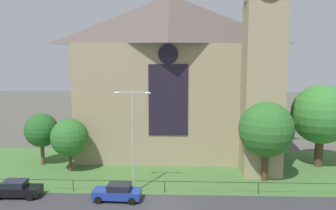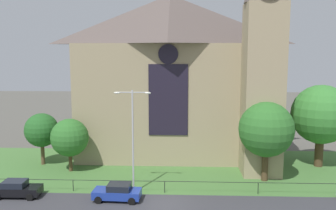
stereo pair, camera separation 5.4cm
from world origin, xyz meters
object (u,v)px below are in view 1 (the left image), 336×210
object	(u,v)px
church_building	(176,74)
tree_left_near	(70,138)
tree_right_near	(266,130)
parked_car_black	(17,189)
tree_left_far	(42,130)
parked_car_blue	(118,192)
streetlamp_near	(133,130)
tree_right_far	(321,115)

from	to	relation	value
church_building	tree_left_near	bearing A→B (deg)	-146.84
tree_right_near	parked_car_black	bearing A→B (deg)	-167.22
tree_right_near	tree_left_far	bearing A→B (deg)	169.65
tree_left_far	parked_car_blue	size ratio (longest dim) A/B	1.41
tree_left_far	parked_car_black	size ratio (longest dim) A/B	1.43
church_building	tree_left_near	distance (m)	15.16
tree_left_near	parked_car_black	distance (m)	8.54
tree_left_near	tree_left_far	distance (m)	4.61
tree_right_near	streetlamp_near	distance (m)	13.54
tree_right_near	tree_right_far	world-z (taller)	tree_right_far
church_building	tree_left_far	world-z (taller)	church_building
streetlamp_near	church_building	bearing A→B (deg)	74.82
tree_right_near	tree_left_near	xyz separation A→B (m)	(-20.74, 2.20, -1.55)
church_building	tree_right_near	distance (m)	14.30
tree_right_near	tree_left_far	world-z (taller)	tree_right_near
parked_car_blue	tree_left_far	bearing A→B (deg)	-41.40
church_building	tree_right_near	bearing A→B (deg)	-46.25
church_building	parked_car_blue	size ratio (longest dim) A/B	6.07
church_building	tree_right_near	xyz separation A→B (m)	(9.27, -9.69, -4.96)
tree_left_near	parked_car_blue	bearing A→B (deg)	-50.28
tree_right_near	streetlamp_near	bearing A→B (deg)	-163.31
parked_car_black	tree_right_far	bearing A→B (deg)	18.02
tree_left_far	parked_car_blue	bearing A→B (deg)	-44.16
church_building	tree_right_far	bearing A→B (deg)	-15.35
church_building	tree_left_near	size ratio (longest dim) A/B	4.45
tree_right_near	streetlamp_near	size ratio (longest dim) A/B	0.84
church_building	tree_right_far	xyz separation A→B (m)	(16.50, -4.53, -4.27)
tree_right_far	parked_car_blue	distance (m)	24.56
parked_car_blue	tree_right_near	bearing A→B (deg)	-155.09
streetlamp_near	parked_car_blue	bearing A→B (deg)	-122.23
tree_left_far	tree_right_far	bearing A→B (deg)	1.16
streetlamp_near	parked_car_blue	distance (m)	5.71
tree_left_near	streetlamp_near	bearing A→B (deg)	-38.01
tree_right_near	tree_right_far	bearing A→B (deg)	35.53
streetlamp_near	parked_car_black	world-z (taller)	streetlamp_near
tree_right_far	streetlamp_near	distance (m)	22.11
tree_left_near	parked_car_black	xyz separation A→B (m)	(-2.70, -7.51, -3.02)
tree_right_far	tree_left_far	bearing A→B (deg)	-178.84
tree_right_far	tree_right_near	bearing A→B (deg)	-144.47
tree_left_near	parked_car_blue	size ratio (longest dim) A/B	1.37
tree_left_near	tree_right_near	bearing A→B (deg)	-6.04
church_building	parked_car_black	xyz separation A→B (m)	(-14.16, -15.00, -9.53)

